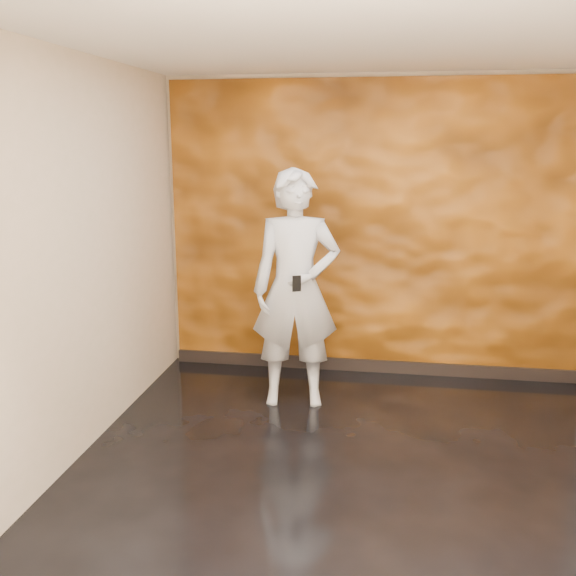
# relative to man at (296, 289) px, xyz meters

# --- Properties ---
(room) EXTENTS (4.02, 4.02, 2.81)m
(room) POSITION_rel_man_xyz_m (0.62, -1.09, 0.40)
(room) COLOR black
(room) RESTS_ON ground
(feature_wall) EXTENTS (3.90, 0.06, 2.75)m
(feature_wall) POSITION_rel_man_xyz_m (0.62, 0.87, 0.38)
(feature_wall) COLOR #C16914
(feature_wall) RESTS_ON ground
(baseboard) EXTENTS (3.90, 0.04, 0.12)m
(baseboard) POSITION_rel_man_xyz_m (0.62, 0.83, -0.94)
(baseboard) COLOR black
(baseboard) RESTS_ON ground
(man) EXTENTS (0.79, 0.58, 1.99)m
(man) POSITION_rel_man_xyz_m (0.00, 0.00, 0.00)
(man) COLOR #A1A8B1
(man) RESTS_ON ground
(phone) EXTENTS (0.07, 0.04, 0.13)m
(phone) POSITION_rel_man_xyz_m (0.05, -0.30, 0.12)
(phone) COLOR black
(phone) RESTS_ON man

